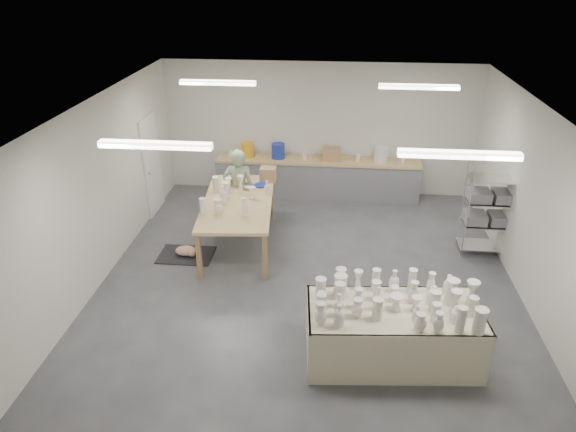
# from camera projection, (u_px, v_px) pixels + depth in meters

# --- Properties ---
(room) EXTENTS (8.00, 8.02, 3.00)m
(room) POSITION_uv_depth(u_px,v_px,m) (303.00, 170.00, 7.87)
(room) COLOR #424449
(room) RESTS_ON ground
(back_counter) EXTENTS (4.60, 0.60, 1.24)m
(back_counter) POSITION_uv_depth(u_px,v_px,m) (317.00, 176.00, 11.77)
(back_counter) COLOR tan
(back_counter) RESTS_ON ground
(wire_shelf) EXTENTS (0.88, 0.48, 1.80)m
(wire_shelf) POSITION_uv_depth(u_px,v_px,m) (489.00, 208.00, 9.28)
(wire_shelf) COLOR silver
(wire_shelf) RESTS_ON ground
(drying_table) EXTENTS (2.40, 1.28, 1.19)m
(drying_table) POSITION_uv_depth(u_px,v_px,m) (393.00, 330.00, 6.94)
(drying_table) COLOR olive
(drying_table) RESTS_ON ground
(work_table) EXTENTS (1.46, 2.61, 1.30)m
(work_table) POSITION_uv_depth(u_px,v_px,m) (239.00, 199.00, 9.59)
(work_table) COLOR tan
(work_table) RESTS_ON ground
(rug) EXTENTS (1.00, 0.70, 0.02)m
(rug) POSITION_uv_depth(u_px,v_px,m) (186.00, 255.00, 9.57)
(rug) COLOR black
(rug) RESTS_ON ground
(cat) EXTENTS (0.47, 0.41, 0.17)m
(cat) POSITION_uv_depth(u_px,v_px,m) (187.00, 251.00, 9.51)
(cat) COLOR white
(cat) RESTS_ON rug
(potter) EXTENTS (0.65, 0.45, 1.70)m
(potter) POSITION_uv_depth(u_px,v_px,m) (239.00, 190.00, 10.19)
(potter) COLOR #94A680
(potter) RESTS_ON ground
(red_stool) EXTENTS (0.45, 0.45, 0.35)m
(red_stool) POSITION_uv_depth(u_px,v_px,m) (242.00, 208.00, 10.66)
(red_stool) COLOR red
(red_stool) RESTS_ON ground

